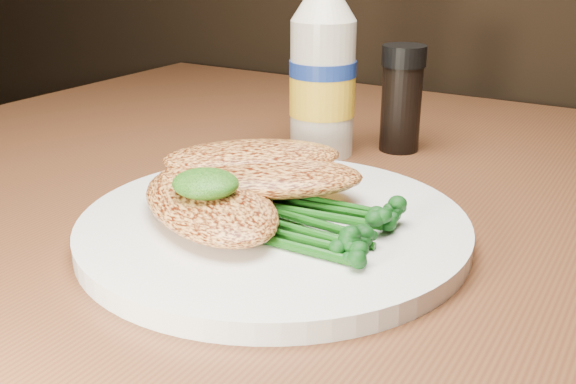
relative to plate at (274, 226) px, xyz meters
The scene contains 8 objects.
plate is the anchor object (origin of this frame).
chicken_front 0.05m from the plate, 145.28° to the right, with size 0.17×0.09×0.03m, color #F6A24E.
chicken_mid 0.05m from the plate, 139.64° to the left, with size 0.17×0.08×0.03m, color #F6A24E.
chicken_back 0.07m from the plate, 138.41° to the left, with size 0.15×0.08×0.02m, color #F6A24E.
pesto_front 0.07m from the plate, 133.06° to the right, with size 0.05×0.05×0.02m, color black.
broccolini_bundle 0.04m from the plate, ahead, with size 0.15×0.11×0.02m, color #134A10, non-canonical shape.
mayo_bottle 0.24m from the plate, 108.60° to the left, with size 0.07×0.07×0.20m, color beige, non-canonical shape.
pepper_grinder 0.26m from the plate, 90.47° to the left, with size 0.05×0.05×0.11m, color black, non-canonical shape.
Camera 1 is at (0.21, 0.50, 0.97)m, focal length 41.22 mm.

